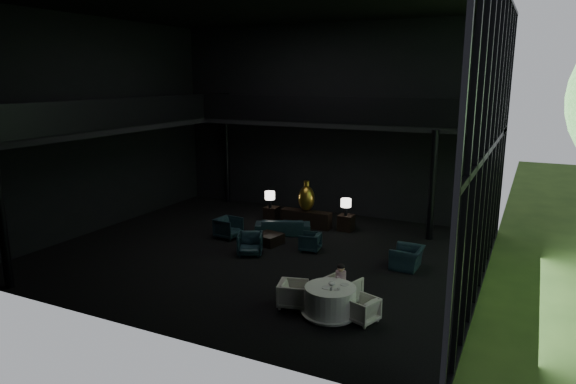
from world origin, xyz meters
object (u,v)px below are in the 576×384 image
at_px(side_table_right, 346,223).
at_px(dining_chair_north, 343,288).
at_px(table_lamp_right, 346,204).
at_px(lounge_armchair_south, 250,242).
at_px(dining_chair_east, 362,310).
at_px(dining_table, 330,303).
at_px(child, 341,275).
at_px(lounge_armchair_west, 228,226).
at_px(sofa, 283,224).
at_px(window_armchair, 407,255).
at_px(lounge_armchair_east, 310,242).
at_px(dining_chair_west, 293,294).
at_px(console, 306,219).
at_px(coffee_table, 269,239).
at_px(side_table_left, 272,214).
at_px(bronze_urn, 307,198).
at_px(table_lamp_left, 270,196).

bearing_deg(side_table_right, dining_chair_north, -71.00).
height_order(table_lamp_right, lounge_armchair_south, table_lamp_right).
bearing_deg(dining_chair_east, dining_table, -68.27).
bearing_deg(child, lounge_armchair_west, -30.94).
height_order(sofa, window_armchair, window_armchair).
xyz_separation_m(sofa, lounge_armchair_west, (-1.60, -1.28, 0.05)).
relative_size(side_table_right, lounge_armchair_south, 0.70).
height_order(side_table_right, lounge_armchair_west, lounge_armchair_west).
distance_m(lounge_armchair_east, dining_chair_east, 5.31).
height_order(sofa, dining_chair_west, sofa).
xyz_separation_m(console, sofa, (-0.39, -1.29, 0.08)).
height_order(console, window_armchair, window_armchair).
relative_size(lounge_armchair_south, child, 1.46).
relative_size(coffee_table, dining_chair_west, 1.18).
bearing_deg(sofa, side_table_left, -74.11).
relative_size(bronze_urn, table_lamp_left, 1.76).
bearing_deg(lounge_armchair_west, lounge_armchair_east, -84.63).
distance_m(table_lamp_left, lounge_armchair_east, 3.95).
distance_m(side_table_left, lounge_armchair_south, 4.15).
height_order(lounge_armchair_south, child, child).
height_order(table_lamp_right, window_armchair, table_lamp_right).
relative_size(lounge_armchair_south, window_armchair, 0.87).
xyz_separation_m(side_table_right, lounge_armchair_west, (-3.59, -2.79, 0.15)).
distance_m(window_armchair, child, 3.38).
height_order(table_lamp_left, lounge_armchair_west, table_lamp_left).
xyz_separation_m(side_table_left, lounge_armchair_west, (-0.39, -2.70, 0.15)).
xyz_separation_m(dining_chair_east, child, (-0.88, 0.85, 0.44)).
bearing_deg(dining_chair_north, side_table_right, -52.96).
distance_m(console, window_armchair, 5.41).
relative_size(table_lamp_right, lounge_armchair_east, 1.09).
bearing_deg(console, child, -58.45).
distance_m(lounge_armchair_south, dining_chair_north, 4.62).
bearing_deg(sofa, lounge_armchair_south, 66.36).
distance_m(console, dining_chair_west, 7.28).
height_order(lounge_armchair_west, dining_chair_east, lounge_armchair_west).
distance_m(dining_chair_east, child, 1.30).
relative_size(sofa, dining_table, 1.42).
bearing_deg(dining_chair_north, child, -7.43).
bearing_deg(table_lamp_left, lounge_armchair_south, -71.63).
distance_m(table_lamp_left, side_table_right, 3.30).
bearing_deg(dining_chair_north, table_lamp_left, -30.13).
bearing_deg(dining_chair_east, lounge_armchair_east, -122.81).
relative_size(side_table_left, table_lamp_left, 0.88).
distance_m(table_lamp_left, dining_chair_west, 8.01).
xyz_separation_m(coffee_table, dining_table, (4.01, -4.26, 0.14)).
bearing_deg(coffee_table, sofa, 93.60).
bearing_deg(window_armchair, lounge_armchair_south, -76.50).
distance_m(side_table_right, lounge_armchair_south, 4.49).
bearing_deg(window_armchair, console, -119.16).
bearing_deg(dining_table, side_table_right, 106.63).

